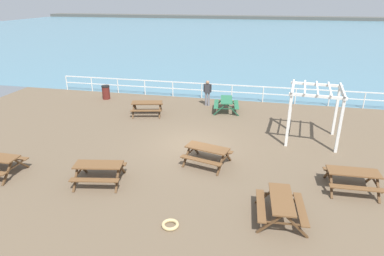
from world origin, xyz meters
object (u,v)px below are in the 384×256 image
(picnic_table_near_right, at_px, (281,203))
(picnic_table_mid_centre, at_px, (226,102))
(picnic_table_near_left, at_px, (207,151))
(picnic_table_seaward, at_px, (353,176))
(visitor, at_px, (207,91))
(picnic_table_far_left, at_px, (99,169))
(picnic_table_far_right, at_px, (147,105))
(lattice_pergola, at_px, (315,101))
(litter_bin, at_px, (106,92))

(picnic_table_near_right, bearing_deg, picnic_table_mid_centre, 12.56)
(picnic_table_near_left, height_order, picnic_table_mid_centre, same)
(picnic_table_near_right, relative_size, picnic_table_seaward, 1.03)
(picnic_table_near_right, bearing_deg, visitor, 17.58)
(picnic_table_far_left, bearing_deg, picnic_table_near_left, 21.36)
(picnic_table_mid_centre, relative_size, picnic_table_far_left, 0.96)
(picnic_table_near_right, xyz_separation_m, picnic_table_far_right, (-7.55, 8.61, 0.00))
(picnic_table_mid_centre, height_order, picnic_table_far_left, same)
(picnic_table_far_left, height_order, picnic_table_seaward, same)
(picnic_table_far_right, distance_m, lattice_pergola, 9.47)
(litter_bin, bearing_deg, visitor, 0.29)
(picnic_table_far_left, relative_size, picnic_table_seaward, 1.11)
(picnic_table_far_left, relative_size, litter_bin, 2.15)
(visitor, bearing_deg, lattice_pergola, -123.41)
(picnic_table_far_left, bearing_deg, picnic_table_seaward, -1.45)
(picnic_table_mid_centre, relative_size, litter_bin, 2.07)
(picnic_table_near_left, relative_size, visitor, 1.28)
(picnic_table_far_left, height_order, picnic_table_far_right, same)
(picnic_table_far_right, distance_m, visitor, 4.09)
(picnic_table_mid_centre, height_order, picnic_table_seaward, same)
(picnic_table_far_left, relative_size, picnic_table_far_right, 0.98)
(picnic_table_far_left, bearing_deg, picnic_table_far_right, 85.74)
(picnic_table_near_left, xyz_separation_m, lattice_pergola, (4.56, 3.58, 1.41))
(picnic_table_seaward, bearing_deg, lattice_pergola, 100.41)
(picnic_table_near_right, bearing_deg, litter_bin, 42.25)
(picnic_table_seaward, relative_size, lattice_pergola, 0.67)
(picnic_table_near_right, distance_m, litter_bin, 15.90)
(picnic_table_far_left, bearing_deg, lattice_pergola, 24.86)
(lattice_pergola, bearing_deg, litter_bin, 167.47)
(picnic_table_near_right, relative_size, picnic_table_far_right, 0.90)
(picnic_table_mid_centre, bearing_deg, picnic_table_far_right, 102.23)
(picnic_table_seaward, height_order, litter_bin, litter_bin)
(picnic_table_near_left, relative_size, picnic_table_near_right, 1.12)
(picnic_table_near_left, bearing_deg, picnic_table_seaward, 5.73)
(picnic_table_near_right, distance_m, picnic_table_mid_centre, 10.64)
(lattice_pergola, bearing_deg, picnic_table_near_right, -97.90)
(picnic_table_near_right, height_order, lattice_pergola, lattice_pergola)
(visitor, relative_size, litter_bin, 1.75)
(picnic_table_far_right, relative_size, litter_bin, 2.21)
(picnic_table_far_right, bearing_deg, picnic_table_far_left, -96.95)
(picnic_table_far_right, bearing_deg, visitor, 24.20)
(litter_bin, bearing_deg, lattice_pergola, -18.21)
(picnic_table_seaward, xyz_separation_m, lattice_pergola, (-0.96, 4.43, 1.41))
(picnic_table_near_right, xyz_separation_m, visitor, (-4.32, 11.09, 0.36))
(picnic_table_near_left, height_order, picnic_table_seaward, same)
(picnic_table_mid_centre, height_order, picnic_table_far_right, same)
(picnic_table_far_left, distance_m, lattice_pergola, 10.31)
(picnic_table_near_left, bearing_deg, lattice_pergola, 52.60)
(picnic_table_seaward, bearing_deg, picnic_table_near_left, 169.47)
(picnic_table_far_right, bearing_deg, picnic_table_mid_centre, 6.00)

